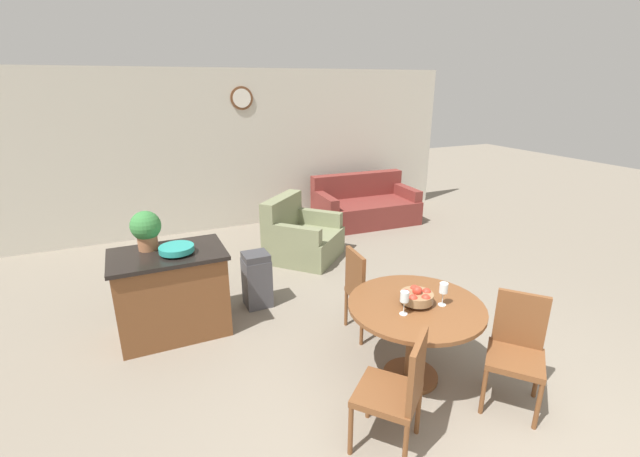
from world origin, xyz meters
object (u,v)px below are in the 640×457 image
Objects in this scene: potted_plant at (146,229)px; teal_bowl at (177,249)px; couch at (364,207)px; wine_glass_right at (444,289)px; wine_glass_left at (405,298)px; kitchen_island at (172,293)px; armchair at (301,238)px; dining_chair_far_side at (365,289)px; trash_bin at (257,280)px; dining_chair_near_left at (398,388)px; fruit_bowl at (417,296)px; dining_table at (415,321)px; dining_chair_near_right at (517,346)px.

teal_bowl is at bearing -45.25° from potted_plant.
couch is at bearing 30.16° from potted_plant.
wine_glass_left is at bearing 178.45° from wine_glass_right.
armchair is at bearing 33.89° from kitchen_island.
teal_bowl is at bearing 132.47° from wine_glass_left.
dining_chair_far_side is 4.60× the size of wine_glass_right.
dining_chair_near_left is at bearing -83.13° from trash_bin.
fruit_bowl is at bearing -42.54° from teal_bowl.
dining_chair_far_side is 4.60× the size of wine_glass_left.
couch reaches higher than trash_bin.
fruit_bowl is 1.36× the size of wine_glass_right.
dining_chair_near_left is 2.83m from potted_plant.
teal_bowl is 0.84× the size of potted_plant.
teal_bowl reaches higher than kitchen_island.
teal_bowl is at bearing -109.85° from dining_chair_far_side.
dining_table is 2.34m from teal_bowl.
fruit_bowl is 0.69× the size of potted_plant.
dining_chair_near_right is 0.71m from wine_glass_right.
dining_table is 5.69× the size of wine_glass_left.
trash_bin is (-1.03, 1.93, -0.56)m from wine_glass_right.
dining_chair_near_right is 2.75× the size of teal_bowl.
potted_plant is at bearing 137.12° from dining_table.
dining_table is at bearing 5.36° from dining_chair_near_right.
armchair is at bearing -33.77° from dining_chair_near_right.
dining_chair_far_side is 2.26m from potted_plant.
wine_glass_right reaches higher than dining_chair_near_left.
dining_chair_far_side is 1.90m from teal_bowl.
dining_chair_near_right is 3.37× the size of fruit_bowl.
kitchen_island is (-1.98, 1.74, -0.43)m from wine_glass_right.
wine_glass_left is at bearing -47.53° from teal_bowl.
trash_bin is 1.50m from armchair.
dining_chair_near_left reaches higher than couch.
dining_chair_far_side is 2.31× the size of potted_plant.
wine_glass_right is 0.50× the size of potted_plant.
wine_glass_left is (-0.18, -0.89, 0.37)m from dining_chair_far_side.
dining_table is 0.81m from dining_chair_near_right.
dining_chair_near_right is at bearing -43.14° from potted_plant.
dining_table is at bearing -42.88° from potted_plant.
potted_plant reaches higher than dining_chair_near_right.
dining_table is 4.17× the size of fruit_bowl.
dining_table is 2.43m from kitchen_island.
wine_glass_left is 0.15× the size of armchair.
teal_bowl reaches higher than dining_table.
wine_glass_left reaches higher than armchair.
wine_glass_left reaches higher than kitchen_island.
dining_chair_near_left is at bearing 50.36° from dining_chair_near_right.
armchair is at bearing 90.58° from wine_glass_right.
wine_glass_left is 2.24m from teal_bowl.
wine_glass_right is 3.10m from armchair.
dining_chair_near_right is 2.78m from trash_bin.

